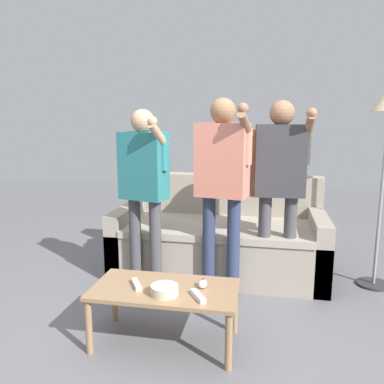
# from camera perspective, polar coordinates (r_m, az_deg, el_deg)

# --- Properties ---
(ground_plane) EXTENTS (12.00, 12.00, 0.00)m
(ground_plane) POSITION_cam_1_polar(r_m,az_deg,el_deg) (2.79, -3.13, -20.92)
(ground_plane) COLOR slate
(couch) EXTENTS (1.94, 0.94, 0.89)m
(couch) POSITION_cam_1_polar(r_m,az_deg,el_deg) (3.85, 4.02, -6.80)
(couch) COLOR #9E9384
(couch) RESTS_ON ground
(coffee_table) EXTENTS (0.94, 0.49, 0.38)m
(coffee_table) POSITION_cam_1_polar(r_m,az_deg,el_deg) (2.64, -3.91, -14.57)
(coffee_table) COLOR #997551
(coffee_table) RESTS_ON ground
(snack_bowl) EXTENTS (0.17, 0.17, 0.06)m
(snack_bowl) POSITION_cam_1_polar(r_m,az_deg,el_deg) (2.52, -3.98, -13.90)
(snack_bowl) COLOR beige
(snack_bowl) RESTS_ON coffee_table
(game_remote_nunchuk) EXTENTS (0.06, 0.09, 0.05)m
(game_remote_nunchuk) POSITION_cam_1_polar(r_m,az_deg,el_deg) (2.61, 1.56, -13.08)
(game_remote_nunchuk) COLOR white
(game_remote_nunchuk) RESTS_ON coffee_table
(player_left) EXTENTS (0.44, 0.39, 1.52)m
(player_left) POSITION_cam_1_polar(r_m,az_deg,el_deg) (3.26, -6.96, 1.82)
(player_left) COLOR #47474C
(player_left) RESTS_ON ground
(player_center) EXTENTS (0.47, 0.39, 1.61)m
(player_center) POSITION_cam_1_polar(r_m,az_deg,el_deg) (3.13, 4.33, 2.46)
(player_center) COLOR #2D3856
(player_center) RESTS_ON ground
(player_right) EXTENTS (0.48, 0.32, 1.59)m
(player_right) POSITION_cam_1_polar(r_m,az_deg,el_deg) (3.27, 12.50, 2.40)
(player_right) COLOR #47474C
(player_right) RESTS_ON ground
(game_remote_wand_near) EXTENTS (0.11, 0.15, 0.03)m
(game_remote_wand_near) POSITION_cam_1_polar(r_m,az_deg,el_deg) (2.65, -8.01, -13.02)
(game_remote_wand_near) COLOR white
(game_remote_wand_near) RESTS_ON coffee_table
(game_remote_wand_far) EXTENTS (0.12, 0.16, 0.03)m
(game_remote_wand_far) POSITION_cam_1_polar(r_m,az_deg,el_deg) (2.47, 0.89, -14.75)
(game_remote_wand_far) COLOR white
(game_remote_wand_far) RESTS_ON coffee_table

